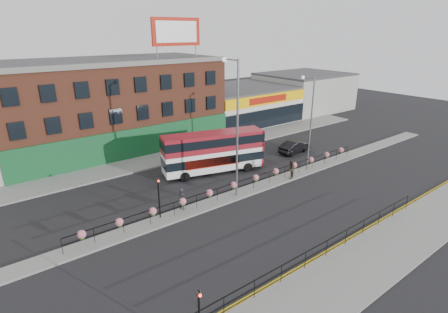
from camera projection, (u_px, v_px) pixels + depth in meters
ground at (245, 193)px, 30.50m from camera, size 120.00×120.00×0.00m
south_pavement at (371, 259)px, 21.51m from camera, size 60.00×4.00×0.15m
north_pavement at (176, 155)px, 39.44m from camera, size 60.00×4.00×0.15m
median at (245, 192)px, 30.47m from camera, size 60.00×1.60×0.15m
yellow_line_inner at (339, 243)px, 23.25m from camera, size 60.00×0.10×0.01m
yellow_line_outer at (342, 245)px, 23.11m from camera, size 60.00×0.10×0.01m
brick_building at (111, 104)px, 41.38m from camera, size 25.00×12.21×10.30m
supermarket at (240, 104)px, 53.59m from camera, size 15.00×12.25×5.30m
warehouse_east at (304, 91)px, 61.90m from camera, size 14.50×12.00×6.30m
billboard at (176, 32)px, 38.62m from camera, size 6.00×0.29×4.40m
median_railing at (245, 182)px, 30.14m from camera, size 30.04×0.56×1.23m
south_railing at (327, 244)px, 21.48m from camera, size 20.04×0.05×1.12m
double_decker_bus at (214, 148)px, 34.13m from camera, size 10.30×4.95×4.06m
car at (295, 147)px, 40.28m from camera, size 2.15×4.49×1.40m
pedestrian_a at (182, 199)px, 27.13m from camera, size 0.91×0.82×1.78m
pedestrian_b at (291, 169)px, 32.86m from camera, size 1.40×1.37×1.74m
lamp_column_west at (235, 118)px, 27.64m from camera, size 0.40×1.98×11.26m
lamp_column_east at (309, 116)px, 33.56m from camera, size 0.33×1.61×9.15m
traffic_light_south at (199, 307)px, 14.59m from camera, size 0.15×0.28×3.65m
traffic_light_median at (158, 189)px, 25.39m from camera, size 0.15×0.28×3.65m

